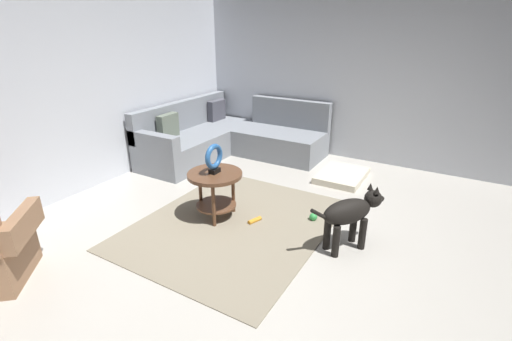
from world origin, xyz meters
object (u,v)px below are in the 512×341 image
object	(u,v)px
side_table	(215,183)
torus_sculpture	(214,158)
dog_bed_mat	(342,175)
dog_toy_ball	(313,217)
dog	(351,213)
sectional_couch	(229,139)
dog_toy_rope	(255,220)

from	to	relation	value
side_table	torus_sculpture	size ratio (longest dim) A/B	1.84
side_table	torus_sculpture	world-z (taller)	torus_sculpture
dog_bed_mat	dog_toy_ball	distance (m)	1.32
dog	dog_toy_ball	xyz separation A→B (m)	(0.32, 0.48, -0.33)
torus_sculpture	sectional_couch	bearing A→B (deg)	30.42
dog_bed_mat	dog_toy_ball	world-z (taller)	dog_bed_mat
torus_sculpture	dog_toy_ball	distance (m)	1.28
sectional_couch	dog_bed_mat	world-z (taller)	sectional_couch
side_table	dog_toy_ball	bearing A→B (deg)	-64.34
sectional_couch	dog_toy_ball	size ratio (longest dim) A/B	25.45
dog_toy_ball	side_table	bearing A→B (deg)	115.66
torus_sculpture	dog_toy_ball	xyz separation A→B (m)	(0.47, -0.98, -0.67)
side_table	dog_toy_ball	distance (m)	1.15
dog_toy_ball	dog_toy_rope	distance (m)	0.66
side_table	dog_toy_ball	size ratio (longest dim) A/B	6.79
side_table	dog_toy_rope	xyz separation A→B (m)	(0.11, -0.44, -0.39)
sectional_couch	dog	bearing A→B (deg)	-123.09
side_table	dog	size ratio (longest dim) A/B	0.83
side_table	torus_sculpture	bearing A→B (deg)	-104.04
sectional_couch	dog_bed_mat	size ratio (longest dim) A/B	2.81
sectional_couch	dog_toy_rope	bearing A→B (deg)	-138.51
sectional_couch	dog_toy_rope	world-z (taller)	sectional_couch
side_table	dog	distance (m)	1.48
side_table	dog_toy_ball	xyz separation A→B (m)	(0.47, -0.98, -0.37)
dog_toy_ball	dog	bearing A→B (deg)	-123.41
side_table	dog_toy_rope	bearing A→B (deg)	-76.56
dog_bed_mat	dog	distance (m)	1.77
sectional_couch	side_table	bearing A→B (deg)	-149.58
dog_bed_mat	dog	bearing A→B (deg)	-160.49
dog	side_table	bearing A→B (deg)	-139.14
sectional_couch	dog_toy_rope	xyz separation A→B (m)	(-1.69, -1.50, -0.26)
side_table	sectional_couch	bearing A→B (deg)	30.42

